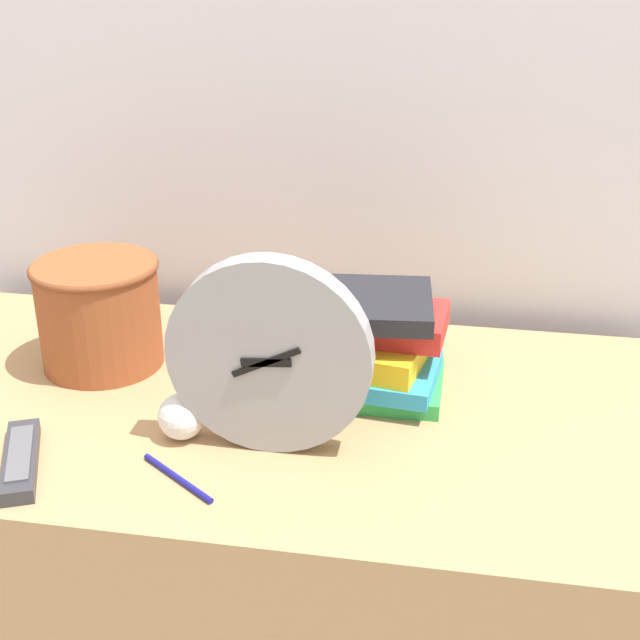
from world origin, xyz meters
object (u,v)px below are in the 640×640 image
book_stack (366,344)px  tv_remote (21,460)px  crumpled_paper_ball (181,416)px  desk_clock (269,356)px  pen (178,478)px  basket (99,311)px

book_stack → tv_remote: 0.50m
book_stack → crumpled_paper_ball: size_ratio=3.73×
desk_clock → pen: desk_clock is taller
book_stack → crumpled_paper_ball: (-0.23, -0.18, -0.04)m
book_stack → tv_remote: (-0.41, -0.29, -0.06)m
book_stack → tv_remote: size_ratio=1.36×
basket → tv_remote: (0.01, -0.30, -0.08)m
desk_clock → book_stack: (0.10, 0.18, -0.06)m
desk_clock → crumpled_paper_ball: desk_clock is taller
basket → pen: size_ratio=1.69×
basket → tv_remote: size_ratio=1.12×
crumpled_paper_ball → book_stack: bearing=38.3°
book_stack → pen: size_ratio=2.06×
basket → crumpled_paper_ball: 0.27m
tv_remote → desk_clock: bearing=18.8°
book_stack → basket: size_ratio=1.22×
desk_clock → pen: bearing=-134.8°
pen → book_stack: bearing=54.2°
desk_clock → basket: desk_clock is taller
tv_remote → crumpled_paper_ball: size_ratio=2.74×
desk_clock → basket: size_ratio=1.38×
tv_remote → crumpled_paper_ball: crumpled_paper_ball is taller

